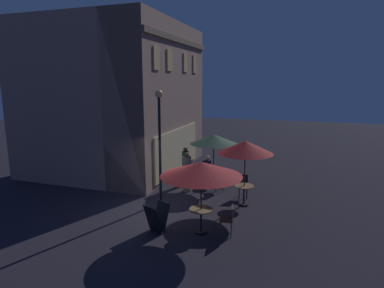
% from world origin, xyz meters
% --- Properties ---
extents(ground_plane, '(60.00, 60.00, 0.00)m').
position_xyz_m(ground_plane, '(0.00, 0.00, 0.00)').
color(ground_plane, '#242029').
extents(cafe_building, '(7.86, 7.33, 7.48)m').
position_xyz_m(cafe_building, '(3.84, 3.38, 3.73)').
color(cafe_building, '#9C796A').
rests_on(cafe_building, ground).
extents(street_lamp_near_corner, '(0.28, 0.28, 4.33)m').
position_xyz_m(street_lamp_near_corner, '(0.82, 0.28, 2.81)').
color(street_lamp_near_corner, black).
rests_on(street_lamp_near_corner, ground).
extents(menu_sandwich_board, '(0.82, 0.77, 0.90)m').
position_xyz_m(menu_sandwich_board, '(-1.41, -0.58, 0.46)').
color(menu_sandwich_board, black).
rests_on(menu_sandwich_board, ground).
extents(cafe_table_0, '(0.74, 0.74, 0.77)m').
position_xyz_m(cafe_table_0, '(1.65, -2.78, 0.57)').
color(cafe_table_0, black).
rests_on(cafe_table_0, ground).
extents(cafe_table_1, '(0.62, 0.62, 0.71)m').
position_xyz_m(cafe_table_1, '(3.63, -1.06, 0.48)').
color(cafe_table_1, black).
rests_on(cafe_table_1, ground).
extents(cafe_table_2, '(0.73, 0.73, 0.79)m').
position_xyz_m(cafe_table_2, '(-1.04, -1.91, 0.57)').
color(cafe_table_2, black).
rests_on(cafe_table_2, ground).
extents(patio_umbrella_0, '(2.05, 2.05, 2.50)m').
position_xyz_m(patio_umbrella_0, '(1.65, -2.78, 2.25)').
color(patio_umbrella_0, black).
rests_on(patio_umbrella_0, ground).
extents(patio_umbrella_1, '(2.12, 2.12, 2.33)m').
position_xyz_m(patio_umbrella_1, '(3.63, -1.06, 2.11)').
color(patio_umbrella_1, black).
rests_on(patio_umbrella_1, ground).
extents(patio_umbrella_2, '(2.49, 2.49, 2.27)m').
position_xyz_m(patio_umbrella_2, '(-1.04, -1.91, 2.05)').
color(patio_umbrella_2, black).
rests_on(patio_umbrella_2, ground).
extents(cafe_chair_0, '(0.45, 0.45, 0.94)m').
position_xyz_m(cafe_chair_0, '(2.48, -2.61, 0.56)').
color(cafe_chair_0, black).
rests_on(cafe_chair_0, ground).
extents(cafe_chair_1, '(0.55, 0.55, 0.91)m').
position_xyz_m(cafe_chair_1, '(2.91, -1.51, 0.56)').
color(cafe_chair_1, black).
rests_on(cafe_chair_1, ground).
extents(cafe_chair_2, '(0.61, 0.61, 0.92)m').
position_xyz_m(cafe_chair_2, '(4.29, -0.57, 0.56)').
color(cafe_chair_2, black).
rests_on(cafe_chair_2, ground).
extents(cafe_chair_3, '(0.46, 0.46, 0.93)m').
position_xyz_m(cafe_chair_3, '(-0.90, -2.76, 0.57)').
color(cafe_chair_3, '#523328').
rests_on(cafe_chair_3, ground).
extents(patron_seated_0, '(0.54, 0.51, 1.21)m').
position_xyz_m(patron_seated_0, '(4.18, -0.66, 0.69)').
color(patron_seated_0, '#5C3462').
rests_on(patron_seated_0, ground).
extents(patron_standing_1, '(0.37, 0.37, 1.71)m').
position_xyz_m(patron_standing_1, '(2.45, -0.21, 0.86)').
color(patron_standing_1, '#7F7154').
rests_on(patron_standing_1, ground).
extents(patron_standing_2, '(0.31, 0.31, 1.74)m').
position_xyz_m(patron_standing_2, '(3.30, 0.16, 0.89)').
color(patron_standing_2, '#2B4C3B').
rests_on(patron_standing_2, ground).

